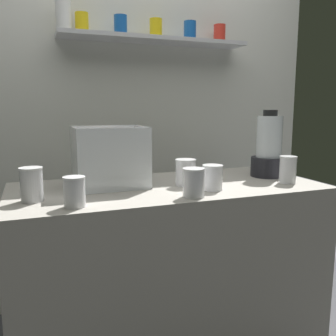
{
  "coord_description": "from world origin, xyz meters",
  "views": [
    {
      "loc": [
        -0.58,
        -1.53,
        1.25
      ],
      "look_at": [
        0.0,
        0.0,
        0.98
      ],
      "focal_mm": 38.97,
      "sensor_mm": 36.0,
      "label": 1
    }
  ],
  "objects_px": {
    "carrot_display_bin": "(109,168)",
    "blender_pitcher": "(269,150)",
    "juice_cup_beet_right": "(185,174)",
    "juice_cup_beet_rightmost": "(288,171)",
    "juice_cup_orange_far_right": "(212,179)",
    "juice_cup_beet_middle": "(194,184)",
    "juice_cup_beet_far_left": "(32,186)",
    "juice_cup_pomegranate_left": "(75,193)"
  },
  "relations": [
    {
      "from": "juice_cup_pomegranate_left",
      "to": "juice_cup_beet_right",
      "type": "height_order",
      "value": "juice_cup_beet_right"
    },
    {
      "from": "blender_pitcher",
      "to": "juice_cup_beet_middle",
      "type": "xyz_separation_m",
      "value": [
        -0.55,
        -0.27,
        -0.08
      ]
    },
    {
      "from": "carrot_display_bin",
      "to": "juice_cup_beet_rightmost",
      "type": "distance_m",
      "value": 0.83
    },
    {
      "from": "carrot_display_bin",
      "to": "juice_cup_orange_far_right",
      "type": "bearing_deg",
      "value": -29.75
    },
    {
      "from": "juice_cup_beet_rightmost",
      "to": "juice_cup_pomegranate_left",
      "type": "bearing_deg",
      "value": -175.34
    },
    {
      "from": "juice_cup_beet_right",
      "to": "juice_cup_beet_rightmost",
      "type": "height_order",
      "value": "juice_cup_beet_rightmost"
    },
    {
      "from": "juice_cup_orange_far_right",
      "to": "juice_cup_beet_right",
      "type": "bearing_deg",
      "value": 121.0
    },
    {
      "from": "carrot_display_bin",
      "to": "juice_cup_pomegranate_left",
      "type": "bearing_deg",
      "value": -121.86
    },
    {
      "from": "blender_pitcher",
      "to": "juice_cup_beet_right",
      "type": "xyz_separation_m",
      "value": [
        -0.49,
        -0.06,
        -0.08
      ]
    },
    {
      "from": "juice_cup_beet_middle",
      "to": "juice_cup_beet_right",
      "type": "relative_size",
      "value": 0.96
    },
    {
      "from": "juice_cup_beet_far_left",
      "to": "juice_cup_beet_rightmost",
      "type": "relative_size",
      "value": 1.02
    },
    {
      "from": "juice_cup_beet_right",
      "to": "juice_cup_beet_rightmost",
      "type": "relative_size",
      "value": 0.95
    },
    {
      "from": "juice_cup_pomegranate_left",
      "to": "juice_cup_beet_rightmost",
      "type": "relative_size",
      "value": 0.87
    },
    {
      "from": "juice_cup_beet_middle",
      "to": "juice_cup_beet_rightmost",
      "type": "relative_size",
      "value": 0.91
    },
    {
      "from": "juice_cup_beet_rightmost",
      "to": "juice_cup_beet_far_left",
      "type": "bearing_deg",
      "value": 177.02
    },
    {
      "from": "juice_cup_orange_far_right",
      "to": "juice_cup_beet_rightmost",
      "type": "xyz_separation_m",
      "value": [
        0.4,
        0.01,
        0.01
      ]
    },
    {
      "from": "juice_cup_beet_far_left",
      "to": "juice_cup_orange_far_right",
      "type": "bearing_deg",
      "value": -5.11
    },
    {
      "from": "blender_pitcher",
      "to": "juice_cup_beet_right",
      "type": "height_order",
      "value": "blender_pitcher"
    },
    {
      "from": "juice_cup_pomegranate_left",
      "to": "juice_cup_beet_right",
      "type": "relative_size",
      "value": 0.91
    },
    {
      "from": "juice_cup_beet_middle",
      "to": "juice_cup_beet_right",
      "type": "bearing_deg",
      "value": 75.27
    },
    {
      "from": "carrot_display_bin",
      "to": "juice_cup_pomegranate_left",
      "type": "distance_m",
      "value": 0.36
    },
    {
      "from": "juice_cup_beet_far_left",
      "to": "juice_cup_pomegranate_left",
      "type": "height_order",
      "value": "juice_cup_beet_far_left"
    },
    {
      "from": "juice_cup_orange_far_right",
      "to": "juice_cup_beet_rightmost",
      "type": "distance_m",
      "value": 0.4
    },
    {
      "from": "juice_cup_beet_far_left",
      "to": "juice_cup_beet_right",
      "type": "distance_m",
      "value": 0.66
    },
    {
      "from": "blender_pitcher",
      "to": "carrot_display_bin",
      "type": "bearing_deg",
      "value": 176.83
    },
    {
      "from": "juice_cup_pomegranate_left",
      "to": "juice_cup_orange_far_right",
      "type": "height_order",
      "value": "juice_cup_pomegranate_left"
    },
    {
      "from": "juice_cup_orange_far_right",
      "to": "juice_cup_beet_far_left",
      "type": "bearing_deg",
      "value": 174.89
    },
    {
      "from": "blender_pitcher",
      "to": "juice_cup_beet_rightmost",
      "type": "xyz_separation_m",
      "value": [
        -0.02,
        -0.18,
        -0.08
      ]
    },
    {
      "from": "blender_pitcher",
      "to": "juice_cup_beet_right",
      "type": "relative_size",
      "value": 2.81
    },
    {
      "from": "blender_pitcher",
      "to": "juice_cup_beet_right",
      "type": "bearing_deg",
      "value": -172.94
    },
    {
      "from": "carrot_display_bin",
      "to": "juice_cup_beet_right",
      "type": "bearing_deg",
      "value": -17.97
    },
    {
      "from": "juice_cup_beet_middle",
      "to": "blender_pitcher",
      "type": "bearing_deg",
      "value": 26.47
    },
    {
      "from": "juice_cup_pomegranate_left",
      "to": "juice_cup_orange_far_right",
      "type": "xyz_separation_m",
      "value": [
        0.59,
        0.07,
        -0.0
      ]
    },
    {
      "from": "carrot_display_bin",
      "to": "juice_cup_beet_right",
      "type": "height_order",
      "value": "carrot_display_bin"
    },
    {
      "from": "juice_cup_beet_far_left",
      "to": "juice_cup_beet_right",
      "type": "xyz_separation_m",
      "value": [
        0.66,
        0.06,
        -0.0
      ]
    },
    {
      "from": "carrot_display_bin",
      "to": "juice_cup_beet_far_left",
      "type": "height_order",
      "value": "carrot_display_bin"
    },
    {
      "from": "carrot_display_bin",
      "to": "juice_cup_orange_far_right",
      "type": "xyz_separation_m",
      "value": [
        0.4,
        -0.23,
        -0.03
      ]
    },
    {
      "from": "carrot_display_bin",
      "to": "blender_pitcher",
      "type": "xyz_separation_m",
      "value": [
        0.82,
        -0.05,
        0.05
      ]
    },
    {
      "from": "blender_pitcher",
      "to": "juice_cup_beet_rightmost",
      "type": "relative_size",
      "value": 2.67
    },
    {
      "from": "blender_pitcher",
      "to": "juice_cup_beet_far_left",
      "type": "height_order",
      "value": "blender_pitcher"
    },
    {
      "from": "carrot_display_bin",
      "to": "juice_cup_beet_rightmost",
      "type": "bearing_deg",
      "value": -15.53
    },
    {
      "from": "juice_cup_pomegranate_left",
      "to": "juice_cup_beet_middle",
      "type": "height_order",
      "value": "juice_cup_beet_middle"
    }
  ]
}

